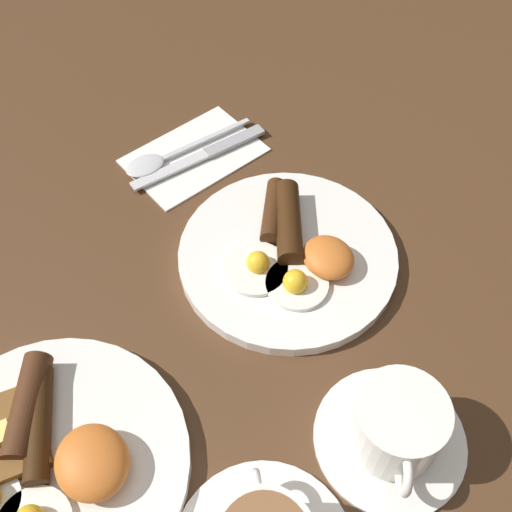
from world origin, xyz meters
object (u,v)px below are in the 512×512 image
at_px(breakfast_plate_near, 289,253).
at_px(breakfast_plate_far, 45,463).
at_px(teacup_near, 396,428).
at_px(spoon, 158,160).
at_px(knife, 207,153).

relative_size(breakfast_plate_near, breakfast_plate_far, 0.96).
bearing_deg(teacup_near, breakfast_plate_far, 59.81).
bearing_deg(breakfast_plate_near, teacup_near, 167.70).
height_order(teacup_near, spoon, teacup_near).
bearing_deg(spoon, breakfast_plate_far, 46.79).
xyz_separation_m(knife, spoon, (0.02, 0.06, 0.00)).
xyz_separation_m(breakfast_plate_near, spoon, (0.22, 0.05, -0.00)).
bearing_deg(breakfast_plate_near, spoon, 12.34).
bearing_deg(knife, breakfast_plate_near, 87.69).
distance_m(teacup_near, knife, 0.43).
xyz_separation_m(teacup_near, knife, (0.42, -0.06, -0.03)).
xyz_separation_m(breakfast_plate_far, knife, (0.26, -0.33, -0.01)).
relative_size(knife, spoon, 1.05).
height_order(breakfast_plate_near, breakfast_plate_far, breakfast_plate_far).
bearing_deg(breakfast_plate_far, breakfast_plate_near, -78.47).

